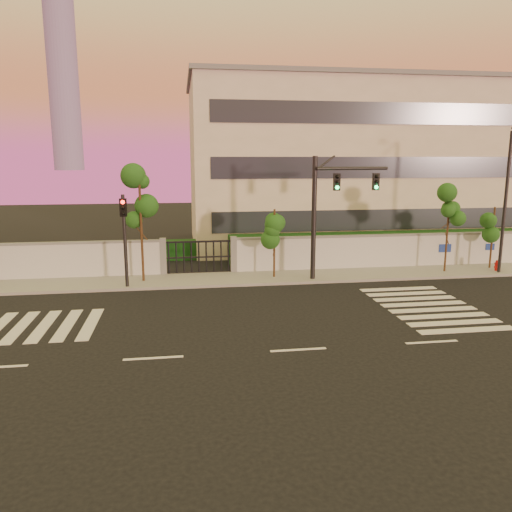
% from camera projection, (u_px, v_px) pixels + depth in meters
% --- Properties ---
extents(ground, '(120.00, 120.00, 0.00)m').
position_uv_depth(ground, '(298.00, 350.00, 17.50)').
color(ground, black).
rests_on(ground, ground).
extents(sidewalk, '(60.00, 3.00, 0.15)m').
position_uv_depth(sidewalk, '(255.00, 278.00, 27.67)').
color(sidewalk, gray).
rests_on(sidewalk, ground).
extents(perimeter_wall, '(60.00, 0.36, 2.20)m').
position_uv_depth(perimeter_wall, '(253.00, 255.00, 28.95)').
color(perimeter_wall, silver).
rests_on(perimeter_wall, ground).
extents(hedge_row, '(41.00, 4.25, 1.80)m').
position_uv_depth(hedge_row, '(263.00, 251.00, 31.81)').
color(hedge_row, '#10340F').
rests_on(hedge_row, ground).
extents(institutional_building, '(24.40, 12.40, 12.25)m').
position_uv_depth(institutional_building, '(347.00, 164.00, 38.96)').
color(institutional_building, beige).
rests_on(institutional_building, ground).
extents(distant_skyscraper, '(16.00, 16.00, 118.00)m').
position_uv_depth(distant_skyscraper, '(61.00, 53.00, 267.64)').
color(distant_skyscraper, slate).
rests_on(distant_skyscraper, ground).
extents(road_markings, '(57.00, 7.62, 0.02)m').
position_uv_depth(road_markings, '(241.00, 318.00, 20.91)').
color(road_markings, silver).
rests_on(road_markings, ground).
extents(street_tree_c, '(1.62, 1.29, 6.13)m').
position_uv_depth(street_tree_c, '(141.00, 199.00, 25.97)').
color(street_tree_c, '#382314').
rests_on(street_tree_c, ground).
extents(street_tree_d, '(1.38, 1.10, 3.90)m').
position_uv_depth(street_tree_d, '(275.00, 228.00, 27.16)').
color(street_tree_d, '#382314').
rests_on(street_tree_d, ground).
extents(street_tree_e, '(1.37, 1.09, 5.11)m').
position_uv_depth(street_tree_e, '(449.00, 209.00, 28.37)').
color(street_tree_e, '#382314').
rests_on(street_tree_e, ground).
extents(street_tree_f, '(1.40, 1.12, 3.80)m').
position_uv_depth(street_tree_f, '(494.00, 224.00, 29.45)').
color(street_tree_f, '#382314').
rests_on(street_tree_f, ground).
extents(traffic_signal_main, '(4.24, 0.78, 6.73)m').
position_uv_depth(traffic_signal_main, '(330.00, 203.00, 26.57)').
color(traffic_signal_main, black).
rests_on(traffic_signal_main, ground).
extents(traffic_signal_secondary, '(0.38, 0.35, 4.84)m').
position_uv_depth(traffic_signal_secondary, '(124.00, 230.00, 25.03)').
color(traffic_signal_secondary, black).
rests_on(traffic_signal_secondary, ground).
extents(streetlight_east, '(0.51, 2.04, 8.47)m').
position_uv_depth(streetlight_east, '(508.00, 195.00, 27.78)').
color(streetlight_east, black).
rests_on(streetlight_east, ground).
extents(fire_hydrant, '(0.29, 0.28, 0.76)m').
position_uv_depth(fire_hydrant, '(497.00, 267.00, 29.15)').
color(fire_hydrant, '#AB0E0B').
rests_on(fire_hydrant, ground).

